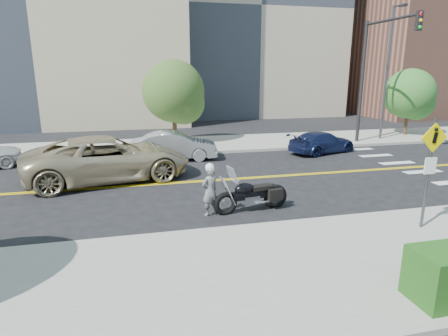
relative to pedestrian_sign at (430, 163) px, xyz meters
name	(u,v)px	position (x,y,z in m)	size (l,w,h in m)	color
ground_plane	(222,180)	(-4.20, 6.31, -1.96)	(120.00, 120.00, 0.00)	black
sidewalk_near	(298,269)	(-4.20, -1.19, -1.89)	(60.00, 5.00, 0.15)	#9E9B91
sidewalk_far	(193,145)	(-4.20, 13.81, -1.89)	(60.00, 5.00, 0.15)	#9E9B91
building_mid	(240,16)	(3.80, 32.31, 8.04)	(18.00, 14.00, 20.00)	#A39984
building_right	(423,55)	(21.80, 26.31, 4.04)	(14.00, 12.00, 12.00)	#8C5947
lamp_post	(387,75)	(7.80, 12.81, 2.19)	(0.16, 0.16, 8.00)	#4C4C51
traffic_light	(373,65)	(5.80, 11.39, 2.71)	(0.28, 4.50, 7.00)	black
pedestrian_sign	(430,163)	(0.00, 0.00, 0.00)	(0.78, 0.08, 3.00)	#4C4C51
motorcyclist	(210,190)	(-5.41, 2.61, -1.14)	(0.67, 0.58, 1.65)	#B2B2B7
motorcycle	(252,188)	(-4.04, 2.70, -1.21)	(2.47, 0.75, 1.50)	black
suv	(109,158)	(-8.65, 7.39, -1.06)	(3.00, 6.51, 1.81)	tan
parked_car_silver	(174,146)	(-5.68, 10.47, -1.26)	(1.49, 4.27, 1.41)	#A9AAB1
parked_car_blue	(322,142)	(2.35, 10.26, -1.38)	(1.63, 4.01, 1.16)	#19234C
tree_far_a	(174,91)	(-5.21, 14.63, 1.23)	(3.68, 3.68, 5.03)	#382619
tree_far_b	(409,94)	(10.41, 13.78, 0.93)	(3.29, 3.29, 4.54)	#382619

